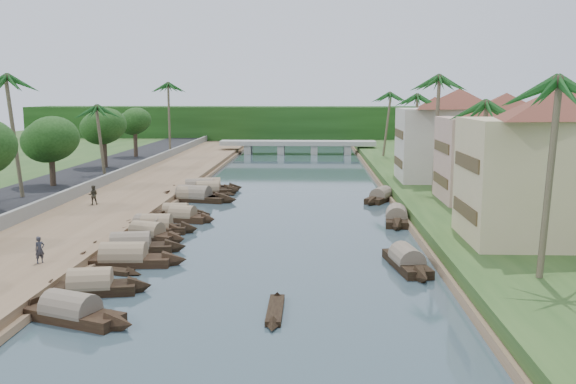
{
  "coord_description": "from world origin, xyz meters",
  "views": [
    {
      "loc": [
        2.98,
        -44.09,
        10.79
      ],
      "look_at": [
        0.65,
        13.24,
        2.0
      ],
      "focal_mm": 40.0,
      "sensor_mm": 36.0,
      "label": 1
    }
  ],
  "objects_px": {
    "person_near": "(40,250)",
    "sampan_0": "(71,313)",
    "building_near": "(561,163)",
    "sampan_1": "(90,287)",
    "bridge": "(298,145)"
  },
  "relations": [
    {
      "from": "building_near",
      "to": "sampan_0",
      "type": "xyz_separation_m",
      "value": [
        -27.63,
        -13.04,
        -5.97
      ]
    },
    {
      "from": "sampan_1",
      "to": "person_near",
      "type": "bearing_deg",
      "value": 130.49
    },
    {
      "from": "bridge",
      "to": "building_near",
      "type": "distance_m",
      "value": 76.54
    },
    {
      "from": "sampan_0",
      "to": "person_near",
      "type": "xyz_separation_m",
      "value": [
        -4.68,
        7.51,
        1.2
      ]
    },
    {
      "from": "building_near",
      "to": "person_near",
      "type": "height_order",
      "value": "building_near"
    },
    {
      "from": "sampan_1",
      "to": "bridge",
      "type": "bearing_deg",
      "value": 72.69
    },
    {
      "from": "bridge",
      "to": "sampan_1",
      "type": "bearing_deg",
      "value": -96.3
    },
    {
      "from": "building_near",
      "to": "sampan_1",
      "type": "distance_m",
      "value": 30.1
    },
    {
      "from": "sampan_0",
      "to": "person_near",
      "type": "relative_size",
      "value": 4.67
    },
    {
      "from": "person_near",
      "to": "bridge",
      "type": "bearing_deg",
      "value": 32.06
    },
    {
      "from": "person_near",
      "to": "sampan_0",
      "type": "bearing_deg",
      "value": -106.5
    },
    {
      "from": "person_near",
      "to": "building_near",
      "type": "bearing_deg",
      "value": -38.73
    },
    {
      "from": "bridge",
      "to": "person_near",
      "type": "distance_m",
      "value": 80.64
    },
    {
      "from": "sampan_1",
      "to": "person_near",
      "type": "distance_m",
      "value": 5.46
    },
    {
      "from": "building_near",
      "to": "bridge",
      "type": "bearing_deg",
      "value": 104.39
    }
  ]
}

